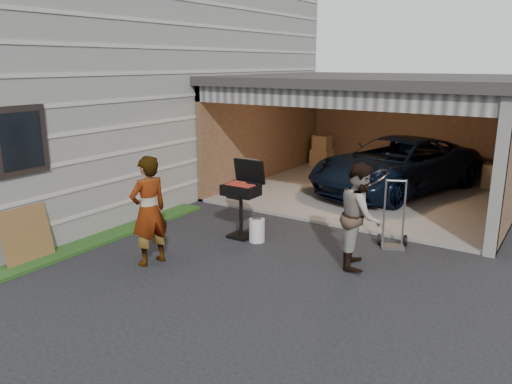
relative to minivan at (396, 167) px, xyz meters
The scene contains 11 objects.
ground 6.93m from the minivan, 99.73° to the right, with size 80.00×80.00×0.00m, color black.
house 7.97m from the minivan, 158.70° to the right, with size 7.00×11.00×5.50m, color #474744.
groundcover_strip 8.53m from the minivan, 113.66° to the right, with size 0.50×8.00×0.06m, color #193814.
garage 1.26m from the minivan, behind, with size 6.80×6.30×2.90m.
minivan is the anchor object (origin of this frame).
woman 6.90m from the minivan, 105.62° to the right, with size 0.65×0.43×1.79m, color #9CA9C4.
man 4.97m from the minivan, 78.29° to the right, with size 0.83×0.64×1.70m, color #422619.
bbq_grill 4.95m from the minivan, 105.88° to the right, with size 0.65×0.57×1.45m.
propane_tank 4.95m from the minivan, 101.35° to the right, with size 0.29×0.29×0.43m, color silver.
plywood_panel 8.52m from the minivan, 114.76° to the right, with size 0.04×0.84×0.94m, color brown.
hand_truck 3.93m from the minivan, 72.10° to the right, with size 0.56×0.52×1.23m.
Camera 1 is at (4.95, -5.29, 3.20)m, focal length 35.00 mm.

